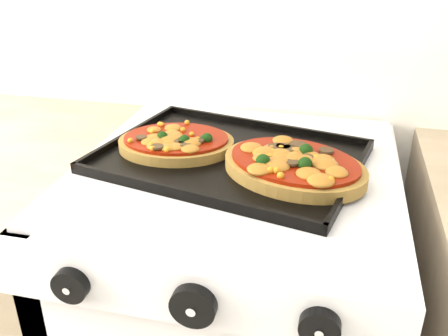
# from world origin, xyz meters

# --- Properties ---
(control_panel) EXTENTS (0.60, 0.02, 0.09)m
(control_panel) POSITION_xyz_m (-0.05, 1.39, 0.85)
(control_panel) COLOR silver
(control_panel) RESTS_ON stove
(knob_left) EXTENTS (0.05, 0.02, 0.05)m
(knob_left) POSITION_xyz_m (-0.22, 1.37, 0.85)
(knob_left) COLOR black
(knob_left) RESTS_ON control_panel
(knob_center) EXTENTS (0.06, 0.02, 0.06)m
(knob_center) POSITION_xyz_m (-0.04, 1.37, 0.85)
(knob_center) COLOR black
(knob_center) RESTS_ON control_panel
(knob_right) EXTENTS (0.05, 0.02, 0.05)m
(knob_right) POSITION_xyz_m (0.13, 1.37, 0.85)
(knob_right) COLOR black
(knob_right) RESTS_ON control_panel
(baking_tray) EXTENTS (0.53, 0.44, 0.02)m
(baking_tray) POSITION_xyz_m (-0.06, 1.71, 0.92)
(baking_tray) COLOR black
(baking_tray) RESTS_ON stove
(pizza_left) EXTENTS (0.25, 0.21, 0.03)m
(pizza_left) POSITION_xyz_m (-0.17, 1.72, 0.94)
(pizza_left) COLOR olive
(pizza_left) RESTS_ON baking_tray
(pizza_right) EXTENTS (0.31, 0.28, 0.04)m
(pizza_right) POSITION_xyz_m (0.06, 1.66, 0.94)
(pizza_right) COLOR olive
(pizza_right) RESTS_ON baking_tray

